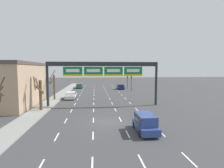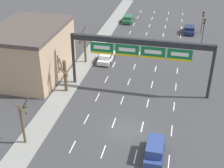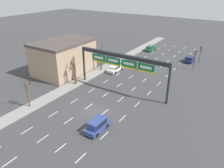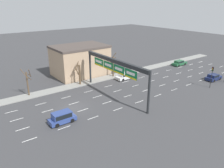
# 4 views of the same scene
# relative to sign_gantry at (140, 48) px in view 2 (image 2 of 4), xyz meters

# --- Properties ---
(ground_plane) EXTENTS (220.00, 220.00, 0.00)m
(ground_plane) POSITION_rel_sign_gantry_xyz_m (-0.00, -8.98, -6.16)
(ground_plane) COLOR #3D3D3F
(sidewalk_left) EXTENTS (2.80, 110.00, 0.15)m
(sidewalk_left) POSITION_rel_sign_gantry_xyz_m (-9.65, -8.98, -6.09)
(sidewalk_left) COLOR gray
(sidewalk_left) RESTS_ON ground_plane
(lane_dashes) EXTENTS (10.02, 67.00, 0.01)m
(lane_dashes) POSITION_rel_sign_gantry_xyz_m (-0.00, 4.52, -6.16)
(lane_dashes) COLOR white
(lane_dashes) RESTS_ON ground_plane
(sign_gantry) EXTENTS (18.50, 0.70, 7.37)m
(sign_gantry) POSITION_rel_sign_gantry_xyz_m (0.00, 0.00, 0.00)
(sign_gantry) COLOR #232628
(sign_gantry) RESTS_ON ground_plane
(building_near) EXTENTS (9.24, 12.97, 7.36)m
(building_near) POSITION_rel_sign_gantry_xyz_m (-15.98, 1.28, -2.47)
(building_near) COLOR tan
(building_near) RESTS_ON ground_plane
(car_navy) EXTENTS (1.98, 4.30, 1.49)m
(car_navy) POSITION_rel_sign_gantry_xyz_m (6.50, 24.26, -5.37)
(car_navy) COLOR #19234C
(car_navy) RESTS_ON ground_plane
(suv_blue) EXTENTS (1.79, 4.08, 1.80)m
(suv_blue) POSITION_rel_sign_gantry_xyz_m (3.47, -12.55, -5.17)
(suv_blue) COLOR navy
(suv_blue) RESTS_ON ground_plane
(car_green) EXTENTS (1.88, 4.78, 1.45)m
(car_green) POSITION_rel_sign_gantry_xyz_m (-6.43, 28.49, -5.39)
(car_green) COLOR #235B38
(car_green) RESTS_ON ground_plane
(car_white) EXTENTS (1.98, 4.77, 1.45)m
(car_white) POSITION_rel_sign_gantry_xyz_m (-6.42, 7.97, -5.38)
(car_white) COLOR silver
(car_white) RESTS_ON ground_plane
(traffic_light_near_gantry) EXTENTS (0.30, 0.35, 4.26)m
(traffic_light_near_gantry) POSITION_rel_sign_gantry_xyz_m (8.80, 24.94, -3.10)
(traffic_light_near_gantry) COLOR black
(traffic_light_near_gantry) RESTS_ON ground_plane
(traffic_light_mid_block) EXTENTS (0.30, 0.35, 4.65)m
(traffic_light_mid_block) POSITION_rel_sign_gantry_xyz_m (8.77, 19.06, -2.84)
(traffic_light_mid_block) COLOR black
(traffic_light_mid_block) RESTS_ON ground_plane
(tree_bare_closest) EXTENTS (1.38, 1.95, 5.52)m
(tree_bare_closest) POSITION_rel_sign_gantry_xyz_m (-9.86, -13.46, -3.18)
(tree_bare_closest) COLOR brown
(tree_bare_closest) RESTS_ON sidewalk_left
(tree_bare_second) EXTENTS (1.19, 1.37, 5.83)m
(tree_bare_second) POSITION_rel_sign_gantry_xyz_m (-9.59, 6.83, -3.25)
(tree_bare_second) COLOR brown
(tree_bare_second) RESTS_ON sidewalk_left
(tree_bare_third) EXTENTS (1.79, 1.61, 4.98)m
(tree_bare_third) POSITION_rel_sign_gantry_xyz_m (-9.49, -2.57, -3.45)
(tree_bare_third) COLOR brown
(tree_bare_third) RESTS_ON sidewalk_left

